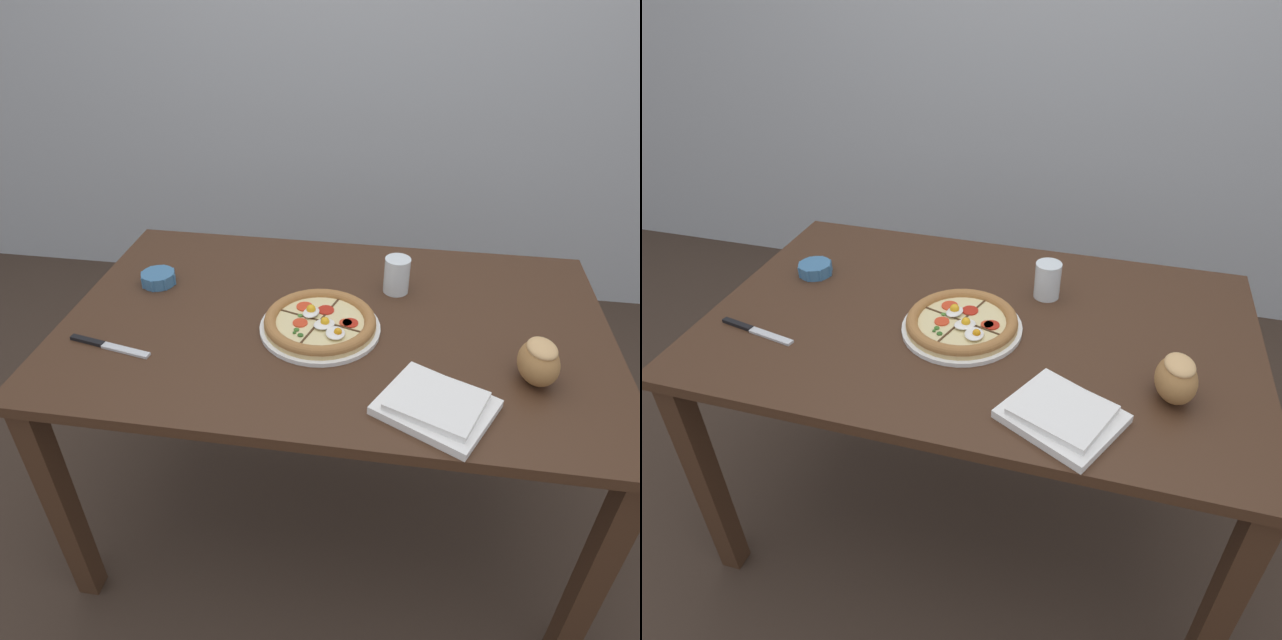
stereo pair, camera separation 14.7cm
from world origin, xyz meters
TOP-DOWN VIEW (x-y plane):
  - ground_plane at (0.00, 0.00)m, footprint 12.00×12.00m
  - wall_back at (0.00, 1.53)m, footprint 10.00×0.06m
  - dining_table at (0.00, 0.00)m, footprint 1.44×0.90m
  - pizza at (-0.03, -0.05)m, footprint 0.31×0.31m
  - ramekin_bowl at (-0.54, 0.11)m, footprint 0.10×0.10m
  - napkin_folded at (0.26, -0.31)m, footprint 0.29×0.28m
  - bread_piece_near at (0.49, -0.17)m, footprint 0.11×0.13m
  - knife_main at (-0.54, -0.21)m, footprint 0.23×0.06m
  - water_glass at (0.15, 0.17)m, footprint 0.07×0.07m

SIDE VIEW (x-z plane):
  - ground_plane at x=0.00m, z-range 0.00..0.00m
  - dining_table at x=0.00m, z-range 0.29..1.06m
  - knife_main at x=-0.54m, z-range 0.77..0.78m
  - napkin_folded at x=0.26m, z-range 0.77..0.81m
  - ramekin_bowl at x=-0.54m, z-range 0.77..0.81m
  - pizza at x=-0.03m, z-range 0.76..0.82m
  - water_glass at x=0.15m, z-range 0.76..0.87m
  - bread_piece_near at x=0.49m, z-range 0.77..0.88m
  - wall_back at x=0.00m, z-range 0.00..2.60m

